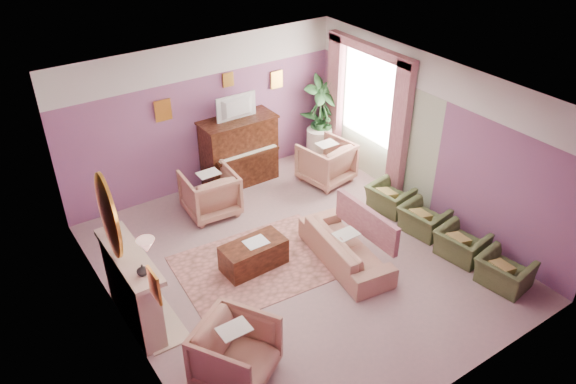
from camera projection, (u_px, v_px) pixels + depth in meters
floor at (298, 261)px, 8.91m from camera, size 5.50×6.00×0.01m
ceiling at (300, 96)px, 7.43m from camera, size 5.50×6.00×0.01m
wall_back at (205, 116)px, 10.27m from camera, size 5.50×0.02×2.80m
wall_front at (459, 306)px, 6.07m from camera, size 5.50×0.02×2.80m
wall_left at (116, 252)px, 6.86m from camera, size 0.02×6.00×2.80m
wall_right at (432, 139)px, 9.48m from camera, size 0.02×6.00×2.80m
picture_rail_band at (200, 59)px, 9.70m from camera, size 5.50×0.01×0.65m
stripe_panel at (378, 129)px, 10.56m from camera, size 0.01×3.00×2.15m
fireplace_surround at (132, 290)px, 7.53m from camera, size 0.30×1.40×1.10m
fireplace_inset at (141, 296)px, 7.65m from camera, size 0.18×0.72×0.68m
fire_ember at (146, 304)px, 7.77m from camera, size 0.06×0.54×0.10m
mantel_shelf at (128, 256)px, 7.24m from camera, size 0.40×1.55×0.07m
hearth at (152, 314)px, 7.91m from camera, size 0.55×1.50×0.02m
mirror_frame at (109, 216)px, 6.81m from camera, size 0.04×0.72×1.20m
mirror_glass at (111, 216)px, 6.82m from camera, size 0.01×0.60×1.06m
sconce_shade at (146, 246)px, 6.02m from camera, size 0.20×0.20×0.16m
piano at (239, 152)px, 10.69m from camera, size 1.40×0.60×1.30m
piano_keyshelf at (249, 156)px, 10.40m from camera, size 1.30×0.12×0.06m
piano_keys at (248, 154)px, 10.38m from camera, size 1.20×0.08×0.02m
piano_top at (238, 120)px, 10.34m from camera, size 1.45×0.65×0.04m
television at (238, 106)px, 10.15m from camera, size 0.80×0.12×0.48m
print_back_left at (163, 110)px, 9.69m from camera, size 0.30×0.03×0.38m
print_back_right at (277, 80)px, 10.78m from camera, size 0.26×0.03×0.34m
print_back_mid at (228, 80)px, 10.17m from camera, size 0.22×0.03×0.26m
print_left_wall at (154, 285)px, 5.87m from camera, size 0.03×0.28×0.36m
window_blind at (370, 94)px, 10.39m from camera, size 0.03×1.40×1.80m
curtain_left at (400, 132)px, 9.91m from camera, size 0.16×0.34×2.60m
curtain_right at (335, 99)px, 11.20m from camera, size 0.16×0.34×2.60m
pelmet at (371, 49)px, 9.89m from camera, size 0.16×2.20×0.16m
mantel_plant at (112, 225)px, 7.54m from camera, size 0.16×0.16×0.28m
mantel_vase at (143, 270)px, 6.83m from camera, size 0.16×0.16×0.16m
area_rug at (260, 264)px, 8.84m from camera, size 2.63×1.99×0.01m
coffee_table at (254, 255)px, 8.69m from camera, size 1.02×0.53×0.45m
table_paper at (256, 242)px, 8.59m from camera, size 0.35×0.28×0.01m
sofa at (346, 242)px, 8.73m from camera, size 0.61×1.84×0.74m
sofa_throw at (366, 222)px, 8.80m from camera, size 0.09×1.39×0.51m
floral_armchair_left at (210, 191)px, 9.86m from camera, size 0.87×0.87×0.91m
floral_armchair_right at (326, 160)px, 10.81m from camera, size 0.87×0.87×0.91m
floral_armchair_front at (236, 350)px, 6.76m from camera, size 0.87×0.87×0.91m
olive_chair_a at (505, 268)px, 8.27m from camera, size 0.52×0.74×0.64m
olive_chair_b at (462, 241)px, 8.85m from camera, size 0.52×0.74×0.64m
olive_chair_c at (424, 216)px, 9.42m from camera, size 0.52×0.74×0.64m
olive_chair_d at (390, 195)px, 10.00m from camera, size 0.52×0.74×0.64m
side_table at (319, 145)px, 11.57m from camera, size 0.52×0.52×0.70m
side_plant_big at (320, 122)px, 11.30m from camera, size 0.30×0.30×0.34m
side_plant_small at (327, 124)px, 11.30m from camera, size 0.16×0.16×0.28m
palm_pot at (320, 150)px, 11.77m from camera, size 0.34×0.34×0.34m
palm_plant at (321, 111)px, 11.30m from camera, size 0.76×0.76×1.44m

